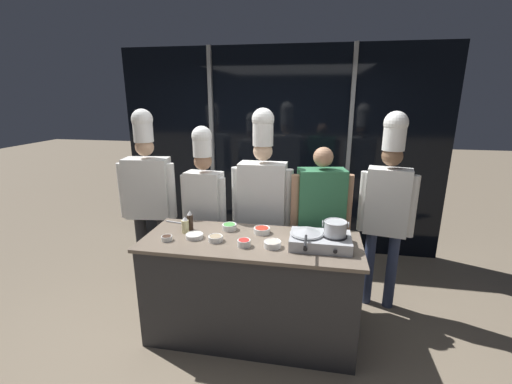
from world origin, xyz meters
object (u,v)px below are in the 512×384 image
object	(u,v)px
stock_pot	(335,228)
prep_bowl_scallions	(229,226)
prep_bowl_soy_glaze	(167,238)
person_guest	(320,213)
chef_sous	(204,198)
chef_line	(263,195)
frying_pan	(307,231)
prep_bowl_bell_pepper	(244,242)
squeeze_bottle_oil	(185,225)
chef_head	(148,189)
portable_stove	(320,240)
prep_bowl_garlic	(195,236)
chef_pastry	(388,198)
squeeze_bottle_soy	(190,221)
prep_bowl_chicken	(272,244)
prep_bowl_mushrooms	(216,238)
prep_bowl_chili_flakes	(262,230)
serving_spoon_slotted	(184,224)

from	to	relation	value
stock_pot	prep_bowl_scallions	size ratio (longest dim) A/B	1.57
prep_bowl_soy_glaze	person_guest	xyz separation A→B (m)	(1.26, 0.74, 0.04)
chef_sous	chef_line	bearing A→B (deg)	-166.50
frying_pan	chef_sous	world-z (taller)	chef_sous
frying_pan	prep_bowl_bell_pepper	bearing A→B (deg)	-167.68
squeeze_bottle_oil	chef_head	world-z (taller)	chef_head
portable_stove	prep_bowl_garlic	size ratio (longest dim) A/B	3.24
chef_head	chef_pastry	bearing A→B (deg)	172.11
squeeze_bottle_soy	prep_bowl_garlic	size ratio (longest dim) A/B	1.23
chef_head	chef_sous	distance (m)	0.67
prep_bowl_chicken	prep_bowl_soy_glaze	world-z (taller)	prep_bowl_chicken
frying_pan	chef_head	bearing A→B (deg)	157.65
chef_line	person_guest	bearing A→B (deg)	172.87
prep_bowl_garlic	chef_sous	xyz separation A→B (m)	(-0.13, 0.65, 0.13)
frying_pan	prep_bowl_garlic	distance (m)	0.95
chef_sous	person_guest	world-z (taller)	chef_sous
squeeze_bottle_oil	chef_pastry	size ratio (longest dim) A/B	0.08
stock_pot	prep_bowl_mushrooms	xyz separation A→B (m)	(-0.97, -0.06, -0.14)
prep_bowl_chicken	person_guest	size ratio (longest dim) A/B	0.09
prep_bowl_chili_flakes	chef_sous	bearing A→B (deg)	147.04
squeeze_bottle_oil	prep_bowl_soy_glaze	distance (m)	0.21
prep_bowl_bell_pepper	prep_bowl_chili_flakes	size ratio (longest dim) A/B	0.74
frying_pan	stock_pot	size ratio (longest dim) A/B	2.26
prep_bowl_garlic	chef_pastry	size ratio (longest dim) A/B	0.08
stock_pot	prep_bowl_chili_flakes	world-z (taller)	stock_pot
squeeze_bottle_soy	prep_bowl_scallions	bearing A→B (deg)	10.33
prep_bowl_chili_flakes	prep_bowl_scallions	bearing A→B (deg)	176.07
stock_pot	squeeze_bottle_oil	xyz separation A→B (m)	(-1.29, 0.07, -0.09)
portable_stove	chef_line	distance (m)	0.92
chef_line	prep_bowl_soy_glaze	bearing A→B (deg)	50.84
prep_bowl_soy_glaze	serving_spoon_slotted	distance (m)	0.38
prep_bowl_scallions	prep_bowl_mushrooms	xyz separation A→B (m)	(-0.05, -0.26, -0.00)
prep_bowl_mushrooms	chef_head	distance (m)	1.26
frying_pan	prep_bowl_garlic	world-z (taller)	frying_pan
prep_bowl_mushrooms	chef_head	xyz separation A→B (m)	(-0.98, 0.77, 0.17)
chef_sous	prep_bowl_chicken	bearing A→B (deg)	144.78
chef_head	chef_line	bearing A→B (deg)	171.88
prep_bowl_mushrooms	serving_spoon_slotted	world-z (taller)	prep_bowl_mushrooms
squeeze_bottle_oil	chef_sous	xyz separation A→B (m)	(-0.01, 0.55, 0.08)
stock_pot	chef_line	xyz separation A→B (m)	(-0.70, 0.70, 0.03)
prep_bowl_mushrooms	person_guest	world-z (taller)	person_guest
squeeze_bottle_oil	squeeze_bottle_soy	xyz separation A→B (m)	(0.02, 0.07, 0.02)
chef_line	prep_bowl_scallions	bearing A→B (deg)	66.25
person_guest	prep_bowl_garlic	bearing A→B (deg)	20.56
stock_pot	prep_bowl_mushrooms	bearing A→B (deg)	-176.59
chef_head	person_guest	world-z (taller)	chef_head
prep_bowl_chili_flakes	chef_pastry	distance (m)	1.26
squeeze_bottle_oil	serving_spoon_slotted	size ratio (longest dim) A/B	0.54
prep_bowl_chicken	person_guest	xyz separation A→B (m)	(0.37, 0.71, 0.03)
squeeze_bottle_soy	chef_sous	xyz separation A→B (m)	(-0.02, 0.48, 0.06)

